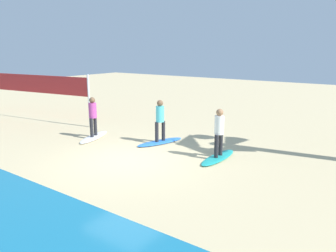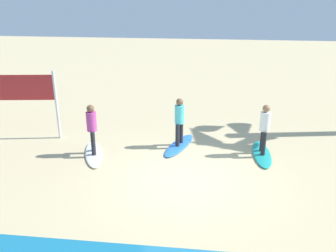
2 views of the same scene
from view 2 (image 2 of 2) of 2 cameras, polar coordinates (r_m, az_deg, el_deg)
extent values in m
plane|color=#CCB789|center=(10.57, 2.85, -8.41)|extent=(60.00, 60.00, 0.00)
ellipsoid|color=teal|center=(12.39, 14.45, -4.23)|extent=(0.56, 2.10, 0.09)
cylinder|color=#232328|center=(12.07, 14.73, -2.68)|extent=(0.14, 0.14, 0.78)
cylinder|color=#232328|center=(12.37, 14.54, -2.09)|extent=(0.14, 0.14, 0.78)
cylinder|color=white|center=(11.97, 14.94, 0.70)|extent=(0.32, 0.32, 0.62)
sphere|color=#9E704C|center=(11.83, 15.13, 2.65)|extent=(0.24, 0.24, 0.24)
ellipsoid|color=blue|center=(12.64, 1.76, -3.03)|extent=(1.18, 2.17, 0.09)
cylinder|color=#232328|center=(12.33, 1.49, -1.46)|extent=(0.14, 0.14, 0.78)
cylinder|color=#232328|center=(12.60, 2.06, -0.95)|extent=(0.14, 0.14, 0.78)
cylinder|color=#4CC6D1|center=(12.22, 1.82, 1.84)|extent=(0.32, 0.32, 0.62)
sphere|color=brown|center=(12.08, 1.84, 3.77)|extent=(0.24, 0.24, 0.24)
ellipsoid|color=white|center=(12.24, -11.49, -4.29)|extent=(1.24, 2.17, 0.09)
cylinder|color=#232328|center=(11.92, -11.61, -2.72)|extent=(0.14, 0.14, 0.78)
cylinder|color=#232328|center=(12.22, -11.67, -2.13)|extent=(0.14, 0.14, 0.78)
cylinder|color=#B74293|center=(11.81, -11.89, 0.70)|extent=(0.32, 0.32, 0.62)
sphere|color=brown|center=(11.67, -12.04, 2.68)|extent=(0.24, 0.24, 0.24)
cylinder|color=silver|center=(13.52, -17.02, 3.13)|extent=(0.10, 0.10, 2.50)
camera|label=1|loc=(6.98, 80.53, -9.82)|focal=35.31mm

